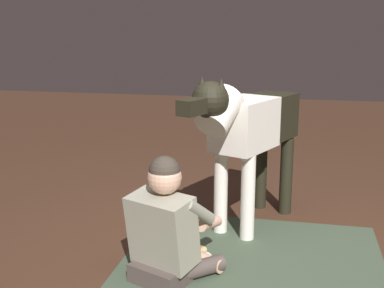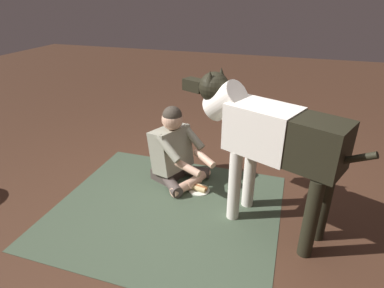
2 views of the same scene
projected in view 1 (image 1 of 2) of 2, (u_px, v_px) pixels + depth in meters
The scene contains 5 objects.
ground_plane at pixel (246, 263), 3.39m from camera, with size 15.66×15.66×0.00m, color #462B1D.
area_rug at pixel (249, 277), 3.20m from camera, with size 2.00×1.75×0.01m, color #3F4E3B.
person_sitting_on_floor at pixel (168, 229), 3.13m from camera, with size 0.70×0.62×0.80m.
large_dog at pixel (248, 128), 3.82m from camera, with size 1.49×0.76×1.24m.
hot_dog_on_plate at pixel (197, 255), 3.46m from camera, with size 0.21×0.21×0.06m.
Camera 1 is at (3.12, 0.29, 1.58)m, focal length 46.94 mm.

